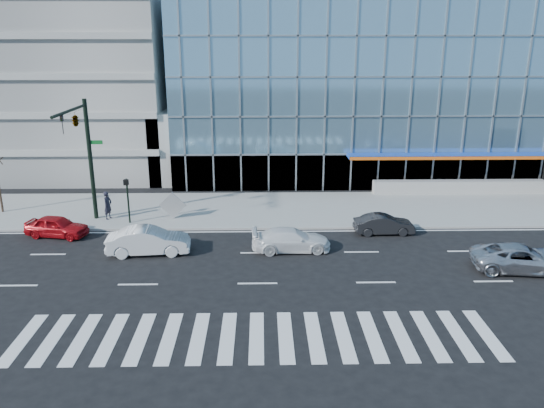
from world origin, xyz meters
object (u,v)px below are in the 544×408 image
Objects in this scene: ped_signal_post at (127,194)px; pedestrian at (108,205)px; white_suv at (291,240)px; tilted_panel at (173,205)px; red_sedan at (57,226)px; dark_sedan at (384,224)px; white_sedan at (149,241)px; silver_suv at (521,258)px; traffic_signal at (80,134)px.

pedestrian is at bearing 150.97° from ped_signal_post.
tilted_panel is at bearing 51.47° from white_suv.
white_suv reaches higher than red_sedan.
dark_sedan is at bearing -9.60° from tilted_panel.
red_sedan is 7.36m from tilted_panel.
white_sedan is at bearing -65.15° from ped_signal_post.
white_sedan is 1.25× the size of dark_sedan.
dark_sedan is 1.97× the size of pedestrian.
dark_sedan is (14.16, 2.96, -0.15)m from white_sedan.
ped_signal_post reaches higher than silver_suv.
white_sedan is at bearing -126.62° from pedestrian.
ped_signal_post reaches higher than white_sedan.
pedestrian reaches higher than white_sedan.
traffic_signal is 26.54m from silver_suv.
silver_suv is at bearing -91.11° from red_sedan.
ped_signal_post is 3.08m from tilted_panel.
dark_sedan is at bearing 53.30° from silver_suv.
traffic_signal is 4.20× the size of pedestrian.
ped_signal_post is 4.72m from red_sedan.
tilted_panel is at bearing -9.27° from white_sedan.
silver_suv is 1.08× the size of white_sedan.
white_sedan is at bearing 100.40° from dark_sedan.
tilted_panel is at bearing 17.79° from ped_signal_post.
white_sedan is at bearing -43.53° from traffic_signal.
traffic_signal reaches higher than dark_sedan.
pedestrian is at bearing -28.56° from red_sedan.
ped_signal_post is 2.31× the size of tilted_panel.
dark_sedan is at bearing -4.74° from traffic_signal.
traffic_signal reaches higher than silver_suv.
silver_suv is at bearing -107.26° from white_suv.
red_sedan is at bearing -154.70° from tilted_panel.
ped_signal_post reaches higher than pedestrian.
traffic_signal is 4.75m from ped_signal_post.
tilted_panel is (-7.68, 5.48, 0.41)m from white_suv.
ped_signal_post is 5.58m from white_sedan.
white_sedan reaches higher than dark_sedan.
ped_signal_post is at bearing 20.30° from white_sedan.
dark_sedan is at bearing -6.74° from ped_signal_post.
dark_sedan is at bearing -82.75° from white_sedan.
white_suv is at bearing -94.93° from pedestrian.
dark_sedan is (18.93, -1.57, -5.55)m from traffic_signal.
traffic_signal is 14.67m from white_suv.
traffic_signal reaches higher than pedestrian.
red_sedan is (-1.51, -1.64, -5.51)m from traffic_signal.
white_suv is 13.24m from pedestrian.
ped_signal_post is at bearing 63.18° from white_suv.
red_sedan reaches higher than dark_sedan.
silver_suv reaches higher than red_sedan.
ped_signal_post is 0.66× the size of white_suv.
white_suv is 0.97× the size of white_sedan.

